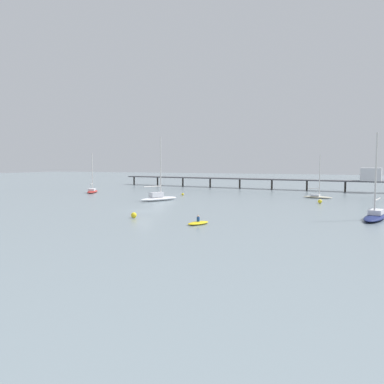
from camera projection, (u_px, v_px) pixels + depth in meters
name	position (u px, v px, depth m)	size (l,w,h in m)	color
ground_plane	(144.00, 211.00, 58.97)	(400.00, 400.00, 0.00)	gray
pier	(290.00, 177.00, 103.92)	(79.12, 12.76, 6.16)	#4C4C51
sailboat_navy	(375.00, 215.00, 49.79)	(4.10, 9.01, 11.37)	navy
sailboat_white	(158.00, 197.00, 74.38)	(5.54, 8.61, 12.49)	white
sailboat_cream	(317.00, 195.00, 79.71)	(6.28, 2.84, 9.11)	beige
sailboat_red	(92.00, 190.00, 94.12)	(5.08, 7.44, 9.78)	red
dinghy_yellow	(198.00, 223.00, 45.93)	(2.60, 3.47, 1.14)	yellow
mooring_buoy_outer	(183.00, 194.00, 86.37)	(0.55, 0.55, 0.55)	yellow
mooring_buoy_far	(134.00, 215.00, 51.21)	(0.78, 0.78, 0.78)	yellow
mooring_buoy_mid	(320.00, 201.00, 69.43)	(0.74, 0.74, 0.74)	yellow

